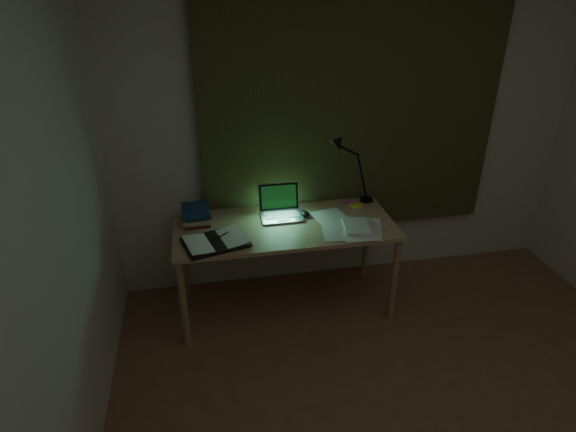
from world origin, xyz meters
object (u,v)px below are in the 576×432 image
at_px(desk, 285,267).
at_px(book_stack, 196,215).
at_px(desk_lamp, 369,167).
at_px(laptop, 282,204).
at_px(loose_papers, 347,226).
at_px(open_textbook, 216,241).

distance_m(desk, book_stack, 0.74).
bearing_deg(book_stack, desk, -14.06).
bearing_deg(desk_lamp, laptop, -165.67).
xyz_separation_m(book_stack, loose_papers, (1.01, -0.26, -0.05)).
relative_size(loose_papers, desk_lamp, 0.72).
bearing_deg(open_textbook, laptop, 15.22).
bearing_deg(open_textbook, loose_papers, -11.26).
relative_size(desk, book_stack, 6.73).
distance_m(open_textbook, loose_papers, 0.90).
bearing_deg(loose_papers, desk_lamp, 54.80).
bearing_deg(book_stack, desk_lamp, 5.19).
bearing_deg(open_textbook, desk, 4.65).
height_order(open_textbook, desk_lamp, desk_lamp).
xyz_separation_m(laptop, loose_papers, (0.42, -0.22, -0.09)).
bearing_deg(desk, loose_papers, -15.46).
bearing_deg(laptop, desk, -89.68).
distance_m(book_stack, loose_papers, 1.05).
distance_m(laptop, book_stack, 0.60).
bearing_deg(loose_papers, desk, 164.54).
height_order(book_stack, desk_lamp, desk_lamp).
xyz_separation_m(loose_papers, desk_lamp, (0.27, 0.38, 0.26)).
xyz_separation_m(desk, book_stack, (-0.60, 0.15, 0.41)).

